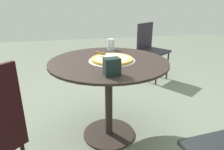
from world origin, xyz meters
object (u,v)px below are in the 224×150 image
Objects in this scene: napkin_dispenser at (112,67)px; pizza_server at (104,55)px; patio_table at (109,80)px; patio_chair_far at (150,47)px; pizza_on_tray at (112,59)px; drinking_cup at (111,44)px.

pizza_server is at bearing -98.96° from napkin_dispenser.
patio_table is 0.22m from pizza_server.
patio_chair_far is at bearing -126.82° from pizza_server.
pizza_on_tray is at bearing -109.06° from napkin_dispenser.
patio_chair_far reaches higher than drinking_cup.
drinking_cup reaches higher than patio_table.
patio_table is 9.04× the size of drinking_cup.
patio_chair_far is at bearing -125.56° from patio_table.
pizza_on_tray is 0.40m from drinking_cup.
pizza_on_tray is 0.44× the size of patio_chair_far.
drinking_cup reaches higher than pizza_on_tray.
pizza_on_tray is 3.27× the size of napkin_dispenser.
drinking_cup is (-0.10, -0.37, 0.23)m from patio_table.
patio_table is 0.19m from pizza_on_tray.
napkin_dispenser is 0.14× the size of patio_chair_far.
patio_table is at bearing 151.48° from pizza_server.
napkin_dispenser is at bearing 87.13° from pizza_server.
drinking_cup is 0.13× the size of patio_chair_far.
patio_table is 8.38× the size of napkin_dispenser.
drinking_cup is 1.28m from patio_chair_far.
patio_table is at bearing 54.44° from patio_chair_far.
pizza_server is 1.63m from patio_chair_far.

